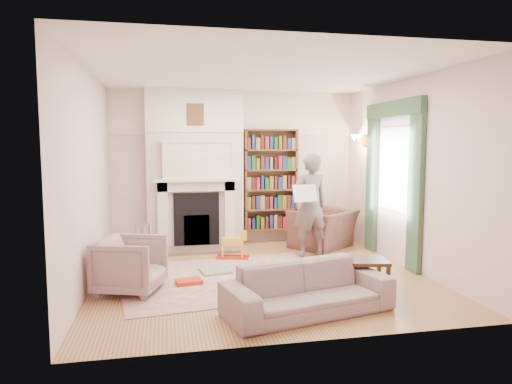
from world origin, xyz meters
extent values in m
plane|color=brown|center=(0.00, 0.00, 0.00)|extent=(4.50, 4.50, 0.00)
plane|color=white|center=(0.00, 0.00, 2.80)|extent=(4.50, 4.50, 0.00)
plane|color=beige|center=(0.00, 2.25, 1.40)|extent=(4.50, 0.00, 4.50)
plane|color=beige|center=(0.00, -2.25, 1.40)|extent=(4.50, 0.00, 4.50)
plane|color=beige|center=(-2.25, 0.00, 1.40)|extent=(0.00, 4.50, 4.50)
plane|color=beige|center=(2.25, 0.00, 1.40)|extent=(0.00, 4.50, 4.50)
cube|color=beige|center=(-0.75, 2.08, 1.40)|extent=(1.70, 0.35, 2.80)
cube|color=silver|center=(-0.75, 1.79, 1.22)|extent=(1.47, 0.24, 0.05)
cube|color=black|center=(-0.75, 1.88, 0.50)|extent=(0.80, 0.06, 0.96)
cube|color=silver|center=(-0.75, 1.81, 1.55)|extent=(1.15, 0.18, 0.62)
cube|color=brown|center=(0.65, 2.12, 1.18)|extent=(1.00, 0.24, 1.85)
cube|color=silver|center=(2.23, 0.40, 1.45)|extent=(0.02, 0.90, 1.30)
cube|color=#2E452C|center=(2.20, -0.30, 1.20)|extent=(0.07, 0.32, 2.40)
cube|color=#2E452C|center=(2.20, 1.10, 1.20)|extent=(0.07, 0.32, 2.40)
cube|color=#2E452C|center=(2.19, 0.40, 2.38)|extent=(0.09, 1.70, 0.24)
cube|color=#C3B694|center=(-0.45, -0.10, 0.01)|extent=(3.13, 2.56, 0.01)
imported|color=#4D3029|center=(1.47, 1.47, 0.34)|extent=(1.38, 1.35, 0.68)
imported|color=#B5A396|center=(-1.73, -0.45, 0.35)|extent=(0.95, 0.94, 0.69)
imported|color=#A39886|center=(0.22, -1.55, 0.27)|extent=(1.95, 1.12, 0.54)
imported|color=#5E4F4B|center=(1.02, 0.87, 0.85)|extent=(0.67, 0.50, 1.69)
cube|color=silver|center=(0.87, 0.67, 1.07)|extent=(0.41, 0.18, 0.27)
cylinder|color=#97999E|center=(-1.66, 1.32, 0.28)|extent=(0.32, 0.32, 0.55)
cube|color=gold|center=(-0.61, 0.23, 0.03)|extent=(0.47, 0.47, 0.03)
cube|color=#BC3315|center=(-1.00, -0.27, 0.04)|extent=(0.36, 0.27, 0.06)
cube|color=red|center=(0.39, -0.27, 0.02)|extent=(0.29, 0.26, 0.02)
cube|color=red|center=(-0.40, -0.59, 0.02)|extent=(0.28, 0.30, 0.02)
cube|color=red|center=(-0.02, -0.65, 0.02)|extent=(0.29, 0.26, 0.02)
cube|color=red|center=(0.38, -0.28, 0.02)|extent=(0.30, 0.28, 0.02)
camera|label=1|loc=(-1.28, -6.16, 1.83)|focal=32.00mm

